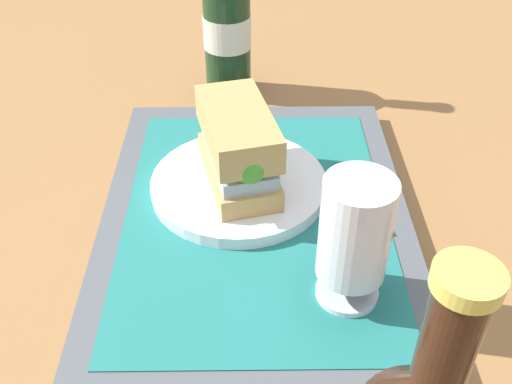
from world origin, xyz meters
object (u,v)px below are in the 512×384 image
Objects in this scene: sandwich at (239,148)px; second_bottle at (227,21)px; plate at (239,185)px; beer_glass at (354,238)px.

second_bottle reaches higher than sandwich.
plate is at bearing 3.91° from second_bottle.
sandwich is 1.13× the size of beer_glass.
beer_glass is 0.43m from second_bottle.
sandwich is at bearing 13.65° from plate.
sandwich is at bearing -146.88° from beer_glass.
plate is 1.52× the size of beer_glass.
sandwich is 0.27m from second_bottle.
plate is at bearing 180.00° from sandwich.
sandwich is 0.53× the size of second_bottle.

